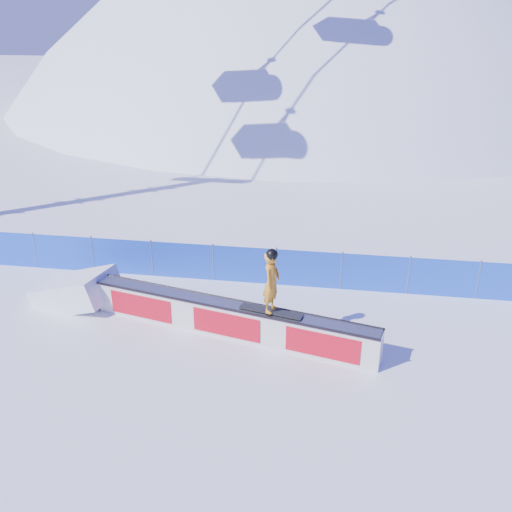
# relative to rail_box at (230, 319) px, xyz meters

# --- Properties ---
(ground) EXTENTS (160.00, 160.00, 0.00)m
(ground) POSITION_rel_rail_box_xyz_m (-0.17, -1.37, -0.47)
(ground) COLOR white
(ground) RESTS_ON ground
(snow_hill) EXTENTS (64.00, 64.00, 64.00)m
(snow_hill) POSITION_rel_rail_box_xyz_m (-0.17, 40.63, -18.47)
(snow_hill) COLOR white
(snow_hill) RESTS_ON ground
(safety_fence) EXTENTS (22.05, 0.05, 1.30)m
(safety_fence) POSITION_rel_rail_box_xyz_m (-0.17, 3.13, 0.13)
(safety_fence) COLOR blue
(safety_fence) RESTS_ON ground
(rail_box) EXTENTS (7.87, 2.34, 0.95)m
(rail_box) POSITION_rel_rail_box_xyz_m (0.00, 0.00, 0.00)
(rail_box) COLOR silver
(rail_box) RESTS_ON ground
(snow_ramp) EXTENTS (2.67, 2.00, 1.49)m
(snow_ramp) POSITION_rel_rail_box_xyz_m (-4.84, 1.12, -0.47)
(snow_ramp) COLOR white
(snow_ramp) RESTS_ON ground
(snowboarder) EXTENTS (1.68, 0.67, 1.73)m
(snowboarder) POSITION_rel_rail_box_xyz_m (1.12, -0.26, 1.33)
(snowboarder) COLOR black
(snowboarder) RESTS_ON rail_box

